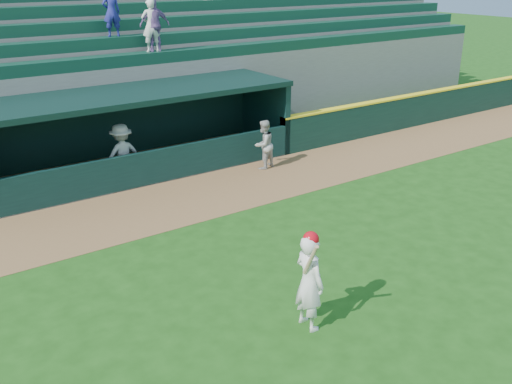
% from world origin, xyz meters
% --- Properties ---
extents(ground, '(120.00, 120.00, 0.00)m').
position_xyz_m(ground, '(0.00, 0.00, 0.00)').
color(ground, '#1A4611').
rests_on(ground, ground).
extents(warning_track, '(40.00, 3.00, 0.01)m').
position_xyz_m(warning_track, '(0.00, 4.90, 0.01)').
color(warning_track, brown).
rests_on(warning_track, ground).
extents(field_wall_right, '(15.50, 0.30, 1.20)m').
position_xyz_m(field_wall_right, '(12.25, 6.55, 0.60)').
color(field_wall_right, black).
rests_on(field_wall_right, ground).
extents(wall_stripe_right, '(15.50, 0.32, 0.06)m').
position_xyz_m(wall_stripe_right, '(12.25, 6.55, 1.23)').
color(wall_stripe_right, yellow).
rests_on(wall_stripe_right, field_wall_right).
extents(dugout_player_front, '(0.86, 0.74, 1.51)m').
position_xyz_m(dugout_player_front, '(3.21, 5.80, 0.76)').
color(dugout_player_front, '#ACACA6').
rests_on(dugout_player_front, ground).
extents(dugout_player_inside, '(1.16, 0.71, 1.75)m').
position_xyz_m(dugout_player_inside, '(-0.85, 7.01, 0.87)').
color(dugout_player_inside, '#A8A8A3').
rests_on(dugout_player_inside, ground).
extents(dugout, '(9.40, 2.80, 2.46)m').
position_xyz_m(dugout, '(0.00, 8.00, 1.36)').
color(dugout, slate).
rests_on(dugout, ground).
extents(stands, '(34.50, 6.25, 7.53)m').
position_xyz_m(stands, '(0.00, 12.57, 2.40)').
color(stands, slate).
rests_on(stands, ground).
extents(batter_at_plate, '(0.50, 0.79, 1.82)m').
position_xyz_m(batter_at_plate, '(-0.99, -1.40, 0.91)').
color(batter_at_plate, white).
rests_on(batter_at_plate, ground).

